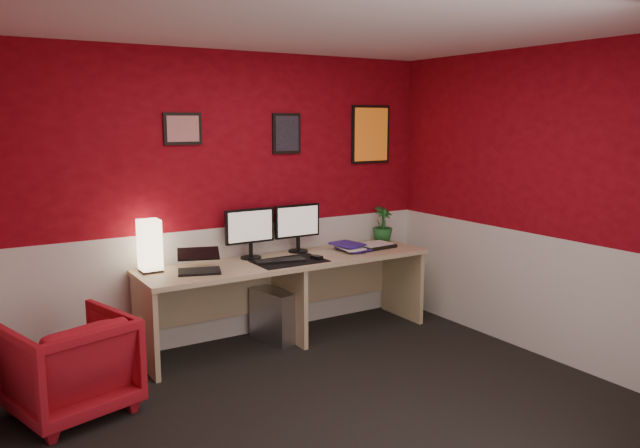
{
  "coord_description": "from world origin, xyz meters",
  "views": [
    {
      "loc": [
        -2.15,
        -3.23,
        1.93
      ],
      "look_at": [
        0.6,
        1.21,
        1.05
      ],
      "focal_mm": 35.08,
      "sensor_mm": 36.0,
      "label": 1
    }
  ],
  "objects": [
    {
      "name": "armchair",
      "position": [
        -1.5,
        0.95,
        0.33
      ],
      "size": [
        0.88,
        0.9,
        0.66
      ],
      "primitive_type": "imported",
      "rotation": [
        0.0,
        0.0,
        3.42
      ],
      "color": "#AF1622",
      "rests_on": "ground"
    },
    {
      "name": "laptop",
      "position": [
        -0.43,
        1.36,
        0.84
      ],
      "size": [
        0.39,
        0.32,
        0.22
      ],
      "primitive_type": "cube",
      "rotation": [
        0.0,
        0.0,
        -0.33
      ],
      "color": "black",
      "rests_on": "desk"
    },
    {
      "name": "keyboard",
      "position": [
        0.28,
        1.34,
        0.74
      ],
      "size": [
        0.44,
        0.22,
        0.02
      ],
      "primitive_type": "cube",
      "rotation": [
        0.0,
        0.0,
        -0.21
      ],
      "color": "black",
      "rests_on": "desk_mat"
    },
    {
      "name": "wall_right",
      "position": [
        2.0,
        0.0,
        1.25
      ],
      "size": [
        0.01,
        3.5,
        2.5
      ],
      "primitive_type": "cube",
      "color": "maroon",
      "rests_on": "ground"
    },
    {
      "name": "potted_plant",
      "position": [
        1.56,
        1.58,
        0.91
      ],
      "size": [
        0.23,
        0.23,
        0.35
      ],
      "primitive_type": "imported",
      "rotation": [
        0.0,
        0.0,
        0.19
      ],
      "color": "#19591E",
      "rests_on": "desk"
    },
    {
      "name": "monitor_right",
      "position": [
        0.62,
        1.62,
        1.02
      ],
      "size": [
        0.45,
        0.06,
        0.58
      ],
      "primitive_type": "cube",
      "color": "black",
      "rests_on": "desk"
    },
    {
      "name": "art_right",
      "position": [
        1.51,
        1.74,
        1.78
      ],
      "size": [
        0.44,
        0.02,
        0.56
      ],
      "primitive_type": "cube",
      "color": "orange",
      "rests_on": "wall_back"
    },
    {
      "name": "wall_front",
      "position": [
        0.0,
        -1.75,
        1.25
      ],
      "size": [
        4.0,
        0.01,
        2.5
      ],
      "primitive_type": "cube",
      "color": "maroon",
      "rests_on": "ground"
    },
    {
      "name": "pc_tower",
      "position": [
        0.29,
        1.47,
        0.23
      ],
      "size": [
        0.29,
        0.48,
        0.45
      ],
      "primitive_type": "cube",
      "rotation": [
        0.0,
        0.0,
        0.21
      ],
      "color": "#99999E",
      "rests_on": "ground"
    },
    {
      "name": "book_top",
      "position": [
        0.91,
        1.39,
        0.79
      ],
      "size": [
        0.25,
        0.32,
        0.03
      ],
      "primitive_type": "imported",
      "rotation": [
        0.0,
        0.0,
        0.14
      ],
      "color": "#352096",
      "rests_on": "book_middle"
    },
    {
      "name": "wainscot_right",
      "position": [
        2.0,
        0.0,
        0.5
      ],
      "size": [
        0.01,
        3.5,
        1.0
      ],
      "primitive_type": "cube",
      "color": "silver",
      "rests_on": "ground"
    },
    {
      "name": "ceiling",
      "position": [
        0.0,
        0.0,
        2.5
      ],
      "size": [
        4.0,
        3.5,
        0.01
      ],
      "primitive_type": "cube",
      "color": "white",
      "rests_on": "ground"
    },
    {
      "name": "art_center",
      "position": [
        0.58,
        1.74,
        1.8
      ],
      "size": [
        0.28,
        0.02,
        0.36
      ],
      "primitive_type": "cube",
      "color": "black",
      "rests_on": "wall_back"
    },
    {
      "name": "art_left",
      "position": [
        -0.39,
        1.74,
        1.85
      ],
      "size": [
        0.32,
        0.02,
        0.26
      ],
      "primitive_type": "cube",
      "color": "red",
      "rests_on": "wall_back"
    },
    {
      "name": "zen_tray",
      "position": [
        1.34,
        1.41,
        0.74
      ],
      "size": [
        0.37,
        0.28,
        0.03
      ],
      "primitive_type": "cube",
      "rotation": [
        0.0,
        0.0,
        0.09
      ],
      "color": "black",
      "rests_on": "desk"
    },
    {
      "name": "monitor_left",
      "position": [
        0.14,
        1.6,
        1.02
      ],
      "size": [
        0.45,
        0.06,
        0.58
      ],
      "primitive_type": "cube",
      "color": "black",
      "rests_on": "desk"
    },
    {
      "name": "ground",
      "position": [
        0.0,
        0.0,
        0.0
      ],
      "size": [
        4.0,
        3.5,
        0.01
      ],
      "primitive_type": "cube",
      "color": "black",
      "rests_on": "ground"
    },
    {
      "name": "desk_mat",
      "position": [
        0.37,
        1.32,
        0.73
      ],
      "size": [
        0.6,
        0.38,
        0.01
      ],
      "primitive_type": "cube",
      "color": "black",
      "rests_on": "desk"
    },
    {
      "name": "shoji_lamp",
      "position": [
        -0.75,
        1.58,
        0.93
      ],
      "size": [
        0.16,
        0.16,
        0.4
      ],
      "primitive_type": "cube",
      "color": "#FFE5B2",
      "rests_on": "desk"
    },
    {
      "name": "book_bottom",
      "position": [
        0.97,
        1.4,
        0.74
      ],
      "size": [
        0.24,
        0.31,
        0.03
      ],
      "primitive_type": "imported",
      "rotation": [
        0.0,
        0.0,
        0.06
      ],
      "color": "#352096",
      "rests_on": "desk"
    },
    {
      "name": "wall_back",
      "position": [
        0.0,
        1.75,
        1.25
      ],
      "size": [
        4.0,
        0.01,
        2.5
      ],
      "primitive_type": "cube",
      "color": "maroon",
      "rests_on": "ground"
    },
    {
      "name": "mouse",
      "position": [
        0.6,
        1.26,
        0.75
      ],
      "size": [
        0.08,
        0.11,
        0.03
      ],
      "primitive_type": "cube",
      "rotation": [
        0.0,
        0.0,
        0.19
      ],
      "color": "black",
      "rests_on": "desk_mat"
    },
    {
      "name": "desk",
      "position": [
        0.41,
        1.41,
        0.36
      ],
      "size": [
        2.6,
        0.65,
        0.73
      ],
      "primitive_type": "cube",
      "color": "tan",
      "rests_on": "ground"
    },
    {
      "name": "book_middle",
      "position": [
        0.93,
        1.37,
        0.77
      ],
      "size": [
        0.23,
        0.29,
        0.02
      ],
      "primitive_type": "imported",
      "rotation": [
        0.0,
        0.0,
        -0.13
      ],
      "color": "silver",
      "rests_on": "book_bottom"
    },
    {
      "name": "wainscot_back",
      "position": [
        0.0,
        1.75,
        0.5
      ],
      "size": [
        4.0,
        0.01,
        1.0
      ],
      "primitive_type": "cube",
      "color": "silver",
      "rests_on": "ground"
    }
  ]
}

